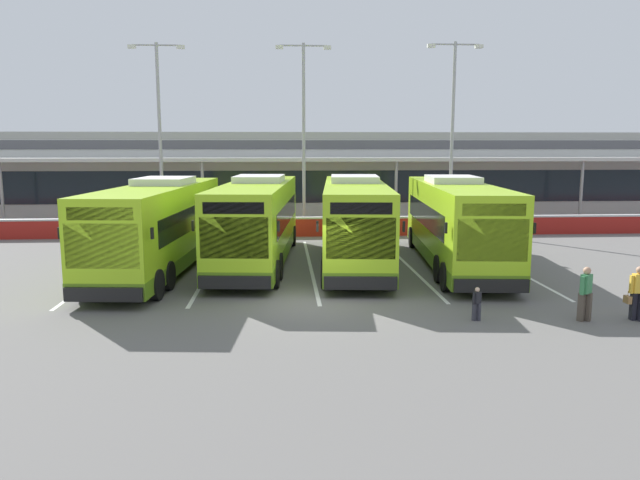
# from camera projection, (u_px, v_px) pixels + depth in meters

# --- Properties ---
(ground_plane) EXTENTS (200.00, 200.00, 0.00)m
(ground_plane) POSITION_uv_depth(u_px,v_px,m) (319.00, 302.00, 19.61)
(ground_plane) COLOR #605E5B
(terminal_building) EXTENTS (70.00, 13.00, 6.00)m
(terminal_building) POSITION_uv_depth(u_px,v_px,m) (297.00, 173.00, 45.65)
(terminal_building) COLOR silver
(terminal_building) RESTS_ON ground
(red_barrier_wall) EXTENTS (60.00, 0.40, 1.10)m
(red_barrier_wall) POSITION_uv_depth(u_px,v_px,m) (303.00, 227.00, 33.81)
(red_barrier_wall) COLOR maroon
(red_barrier_wall) RESTS_ON ground
(coach_bus_leftmost) EXTENTS (3.80, 12.32, 3.78)m
(coach_bus_leftmost) POSITION_uv_depth(u_px,v_px,m) (159.00, 228.00, 24.23)
(coach_bus_leftmost) COLOR #9ED11E
(coach_bus_leftmost) RESTS_ON ground
(coach_bus_left_centre) EXTENTS (3.80, 12.32, 3.78)m
(coach_bus_left_centre) POSITION_uv_depth(u_px,v_px,m) (257.00, 223.00, 25.87)
(coach_bus_left_centre) COLOR #9ED11E
(coach_bus_left_centre) RESTS_ON ground
(coach_bus_centre) EXTENTS (3.80, 12.32, 3.78)m
(coach_bus_centre) POSITION_uv_depth(u_px,v_px,m) (355.00, 223.00, 25.77)
(coach_bus_centre) COLOR #9ED11E
(coach_bus_centre) RESTS_ON ground
(coach_bus_right_centre) EXTENTS (3.80, 12.32, 3.78)m
(coach_bus_right_centre) POSITION_uv_depth(u_px,v_px,m) (455.00, 224.00, 25.39)
(coach_bus_right_centre) COLOR #9ED11E
(coach_bus_right_centre) RESTS_ON ground
(bay_stripe_far_west) EXTENTS (0.14, 13.00, 0.01)m
(bay_stripe_far_west) POSITION_uv_depth(u_px,v_px,m) (110.00, 268.00, 24.99)
(bay_stripe_far_west) COLOR silver
(bay_stripe_far_west) RESTS_ON ground
(bay_stripe_west) EXTENTS (0.14, 13.00, 0.01)m
(bay_stripe_west) POSITION_uv_depth(u_px,v_px,m) (211.00, 267.00, 25.26)
(bay_stripe_west) COLOR silver
(bay_stripe_west) RESTS_ON ground
(bay_stripe_mid_west) EXTENTS (0.14, 13.00, 0.01)m
(bay_stripe_mid_west) POSITION_uv_depth(u_px,v_px,m) (310.00, 266.00, 25.52)
(bay_stripe_mid_west) COLOR silver
(bay_stripe_mid_west) RESTS_ON ground
(bay_stripe_centre) EXTENTS (0.14, 13.00, 0.01)m
(bay_stripe_centre) POSITION_uv_depth(u_px,v_px,m) (407.00, 265.00, 25.78)
(bay_stripe_centre) COLOR silver
(bay_stripe_centre) RESTS_ON ground
(bay_stripe_mid_east) EXTENTS (0.14, 13.00, 0.01)m
(bay_stripe_mid_east) POSITION_uv_depth(u_px,v_px,m) (502.00, 263.00, 26.05)
(bay_stripe_mid_east) COLOR silver
(bay_stripe_mid_east) RESTS_ON ground
(pedestrian_with_handbag) EXTENTS (0.62, 0.32, 1.62)m
(pedestrian_with_handbag) POSITION_uv_depth(u_px,v_px,m) (638.00, 292.00, 17.46)
(pedestrian_with_handbag) COLOR black
(pedestrian_with_handbag) RESTS_ON ground
(pedestrian_in_dark_coat) EXTENTS (0.48, 0.40, 1.62)m
(pedestrian_in_dark_coat) POSITION_uv_depth(u_px,v_px,m) (586.00, 292.00, 17.40)
(pedestrian_in_dark_coat) COLOR #4C4238
(pedestrian_in_dark_coat) RESTS_ON ground
(pedestrian_child) EXTENTS (0.31, 0.23, 1.00)m
(pedestrian_child) POSITION_uv_depth(u_px,v_px,m) (477.00, 303.00, 17.49)
(pedestrian_child) COLOR #33333D
(pedestrian_child) RESTS_ON ground
(lamp_post_west) EXTENTS (3.24, 0.28, 11.00)m
(lamp_post_west) POSITION_uv_depth(u_px,v_px,m) (160.00, 125.00, 35.26)
(lamp_post_west) COLOR #9E9EA3
(lamp_post_west) RESTS_ON ground
(lamp_post_centre) EXTENTS (3.24, 0.28, 11.00)m
(lamp_post_centre) POSITION_uv_depth(u_px,v_px,m) (304.00, 125.00, 35.44)
(lamp_post_centre) COLOR #9E9EA3
(lamp_post_centre) RESTS_ON ground
(lamp_post_east) EXTENTS (3.24, 0.28, 11.00)m
(lamp_post_east) POSITION_uv_depth(u_px,v_px,m) (452.00, 125.00, 35.02)
(lamp_post_east) COLOR #9E9EA3
(lamp_post_east) RESTS_ON ground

